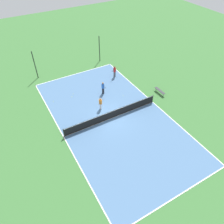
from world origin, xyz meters
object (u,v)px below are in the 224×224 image
at_px(tennis_net, 112,114).
at_px(fence_post_back_left, 35,65).
at_px(tennis_ball_far_baseline, 53,101).
at_px(player_coach_red, 115,71).
at_px(player_center_orange, 100,103).
at_px(tennis_ball_midcourt, 72,97).
at_px(tennis_ball_near_net, 123,96).
at_px(fence_post_back_right, 99,49).
at_px(tennis_ball_right_alley, 73,94).
at_px(bench, 160,91).
at_px(player_near_blue, 103,87).

distance_m(tennis_net, fence_post_back_left, 13.26).
bearing_deg(fence_post_back_left, tennis_ball_far_baseline, -89.00).
relative_size(player_coach_red, player_center_orange, 1.05).
bearing_deg(tennis_ball_midcourt, tennis_ball_near_net, -27.67).
bearing_deg(tennis_ball_near_net, fence_post_back_right, 80.16).
bearing_deg(tennis_ball_right_alley, bench, -28.73).
distance_m(fence_post_back_left, fence_post_back_right, 9.69).
bearing_deg(tennis_ball_midcourt, player_center_orange, -61.41).
bearing_deg(tennis_ball_far_baseline, tennis_ball_right_alley, 4.36).
distance_m(tennis_ball_midcourt, tennis_ball_far_baseline, 2.32).
relative_size(tennis_net, tennis_ball_midcourt, 165.00).
relative_size(tennis_net, tennis_ball_right_alley, 165.00).
height_order(player_coach_red, tennis_ball_far_baseline, player_coach_red).
distance_m(tennis_ball_midcourt, tennis_ball_near_net, 6.36).
height_order(tennis_ball_far_baseline, fence_post_back_right, fence_post_back_right).
height_order(tennis_net, tennis_ball_far_baseline, tennis_net).
bearing_deg(tennis_ball_midcourt, tennis_ball_right_alley, 52.72).
height_order(tennis_ball_right_alley, fence_post_back_right, fence_post_back_right).
xyz_separation_m(tennis_ball_far_baseline, fence_post_back_right, (9.58, 6.23, 1.91)).
xyz_separation_m(player_center_orange, fence_post_back_right, (5.22, 10.28, 1.04)).
bearing_deg(fence_post_back_right, player_near_blue, -114.61).
bearing_deg(tennis_ball_midcourt, player_near_blue, -18.62).
height_order(player_coach_red, fence_post_back_right, fence_post_back_right).
bearing_deg(player_center_orange, fence_post_back_right, -175.86).
distance_m(tennis_ball_near_net, fence_post_back_right, 9.78).
height_order(player_center_orange, fence_post_back_right, fence_post_back_right).
distance_m(bench, tennis_ball_right_alley, 10.92).
bearing_deg(fence_post_back_right, tennis_ball_far_baseline, -146.96).
xyz_separation_m(player_near_blue, tennis_ball_far_baseline, (-6.03, 1.52, -0.91)).
xyz_separation_m(bench, tennis_ball_near_net, (-4.30, 1.82, -0.33)).
bearing_deg(bench, player_coach_red, 26.16).
bearing_deg(fence_post_back_left, bench, -42.42).
bearing_deg(tennis_ball_near_net, tennis_ball_right_alley, 147.03).
relative_size(player_center_orange, fence_post_back_left, 0.40).
xyz_separation_m(tennis_net, tennis_ball_midcourt, (-2.43, 5.76, -0.51)).
bearing_deg(tennis_ball_right_alley, player_center_orange, -68.16).
relative_size(bench, fence_post_back_right, 0.43).
bearing_deg(player_center_orange, tennis_ball_midcourt, -120.34).
bearing_deg(player_center_orange, tennis_ball_right_alley, -127.10).
xyz_separation_m(player_center_orange, player_near_blue, (1.67, 2.52, 0.05)).
height_order(bench, player_coach_red, player_coach_red).
bearing_deg(player_near_blue, fence_post_back_left, -136.04).
height_order(fence_post_back_left, fence_post_back_right, same).
bearing_deg(bench, tennis_net, 97.47).
height_order(player_near_blue, tennis_ball_midcourt, player_near_blue).
relative_size(bench, tennis_ball_far_baseline, 25.06).
relative_size(tennis_ball_near_net, tennis_ball_far_baseline, 1.00).
distance_m(tennis_net, tennis_ball_right_alley, 6.59).
relative_size(tennis_net, player_coach_red, 6.78).
height_order(player_center_orange, tennis_ball_far_baseline, player_center_orange).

